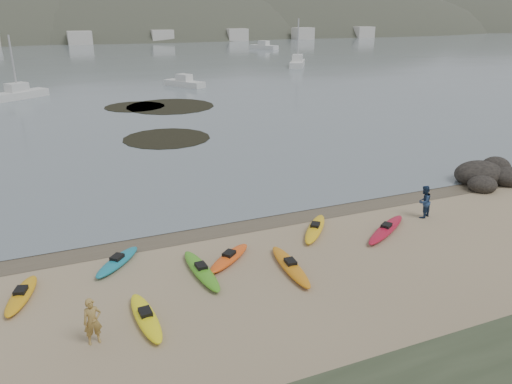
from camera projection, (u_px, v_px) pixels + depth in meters
name	position (u px, v px, depth m)	size (l,w,h in m)	color
ground	(256.00, 219.00, 25.81)	(600.00, 600.00, 0.00)	tan
wet_sand	(258.00, 221.00, 25.55)	(60.00, 60.00, 0.00)	brown
water	(51.00, 28.00, 285.05)	(1200.00, 1200.00, 0.00)	slate
kayaks	(234.00, 261.00, 21.15)	(18.91, 7.54, 0.34)	#FFF115
person_west	(92.00, 321.00, 15.99)	(0.59, 0.39, 1.62)	#AF8B46
person_east	(424.00, 202.00, 25.77)	(0.84, 0.65, 1.73)	navy
rock_cluster	(488.00, 178.00, 31.38)	(5.08, 3.70, 1.61)	black
kelp_mats	(161.00, 114.00, 51.70)	(12.32, 22.80, 0.04)	black
moored_boats	(145.00, 63.00, 94.40)	(95.24, 69.11, 1.20)	silver
far_hills	(164.00, 74.00, 213.35)	(550.00, 135.00, 80.00)	#384235
far_town	(89.00, 38.00, 152.62)	(199.00, 5.00, 4.00)	beige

